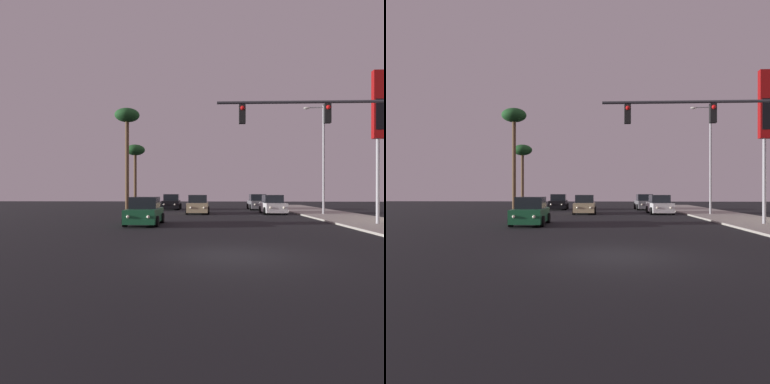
# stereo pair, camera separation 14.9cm
# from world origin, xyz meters

# --- Properties ---
(ground_plane) EXTENTS (120.00, 120.00, 0.00)m
(ground_plane) POSITION_xyz_m (0.00, 0.00, 0.00)
(ground_plane) COLOR black
(car_white) EXTENTS (2.04, 4.32, 1.68)m
(car_white) POSITION_xyz_m (5.04, 21.67, 0.76)
(car_white) COLOR silver
(car_white) RESTS_ON ground
(car_green) EXTENTS (2.04, 4.31, 1.68)m
(car_green) POSITION_xyz_m (-4.56, 10.51, 0.76)
(car_green) COLOR #195933
(car_green) RESTS_ON ground
(car_grey) EXTENTS (2.04, 4.31, 1.68)m
(car_grey) POSITION_xyz_m (4.68, 29.03, 0.76)
(car_grey) COLOR slate
(car_grey) RESTS_ON ground
(car_black) EXTENTS (2.04, 4.33, 1.68)m
(car_black) POSITION_xyz_m (-4.71, 28.89, 0.76)
(car_black) COLOR black
(car_black) RESTS_ON ground
(car_tan) EXTENTS (2.04, 4.33, 1.68)m
(car_tan) POSITION_xyz_m (-1.62, 21.61, 0.76)
(car_tan) COLOR tan
(car_tan) RESTS_ON ground
(traffic_light_mast) EXTENTS (8.06, 0.36, 6.50)m
(traffic_light_mast) POSITION_xyz_m (5.28, 5.93, 4.77)
(traffic_light_mast) COLOR #38383D
(traffic_light_mast) RESTS_ON sidewalk_right
(street_lamp) EXTENTS (1.74, 0.24, 9.00)m
(street_lamp) POSITION_xyz_m (8.73, 19.58, 5.12)
(street_lamp) COLOR #99999E
(street_lamp) RESTS_ON sidewalk_right
(palm_tree_mid) EXTENTS (2.40, 2.40, 10.03)m
(palm_tree_mid) POSITION_xyz_m (-8.53, 24.00, 8.72)
(palm_tree_mid) COLOR brown
(palm_tree_mid) RESTS_ON ground
(palm_tree_far) EXTENTS (2.40, 2.40, 7.75)m
(palm_tree_far) POSITION_xyz_m (-9.68, 34.00, 6.71)
(palm_tree_far) COLOR brown
(palm_tree_far) RESTS_ON ground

